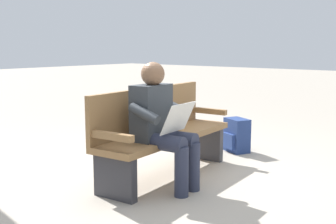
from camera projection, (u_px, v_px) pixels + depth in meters
name	position (u px, v px, depth m)	size (l,w,h in m)	color
ground_plane	(167.00, 176.00, 4.44)	(40.00, 40.00, 0.00)	#A89E8E
bench_near	(161.00, 131.00, 4.40)	(1.84, 0.65, 0.90)	olive
person_seated	(161.00, 122.00, 3.98)	(0.60, 0.60, 1.18)	#33383D
backpack	(236.00, 136.00, 5.42)	(0.34, 0.37, 0.42)	navy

